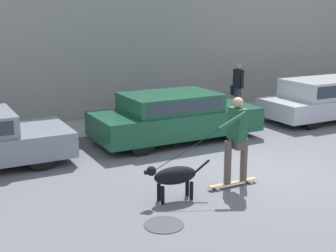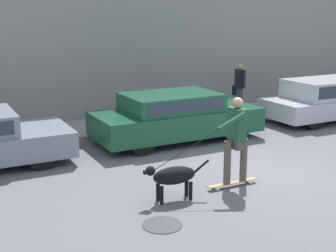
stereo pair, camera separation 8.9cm
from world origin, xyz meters
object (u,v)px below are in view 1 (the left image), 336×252
at_px(pedestrian_with_bag, 238,86).
at_px(skateboarder, 236,136).
at_px(dog, 174,176).
at_px(parked_car_1, 175,117).
at_px(parked_car_2, 326,99).

bearing_deg(pedestrian_with_bag, skateboarder, -121.55).
xyz_separation_m(dog, skateboarder, (1.37, 0.08, 0.54)).
bearing_deg(parked_car_1, skateboarder, -99.37).
distance_m(skateboarder, pedestrian_with_bag, 6.44).
height_order(parked_car_2, dog, parked_car_2).
distance_m(parked_car_1, skateboarder, 3.50).
xyz_separation_m(parked_car_2, pedestrian_with_bag, (-2.07, 1.78, 0.33)).
distance_m(parked_car_2, dog, 8.01).
relative_size(dog, pedestrian_with_bag, 0.81).
bearing_deg(parked_car_2, parked_car_1, 179.30).
height_order(parked_car_1, skateboarder, skateboarder).
height_order(parked_car_2, pedestrian_with_bag, pedestrian_with_bag).
bearing_deg(pedestrian_with_bag, dog, -129.84).
height_order(parked_car_1, dog, parked_car_1).
bearing_deg(parked_car_2, dog, -154.58).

